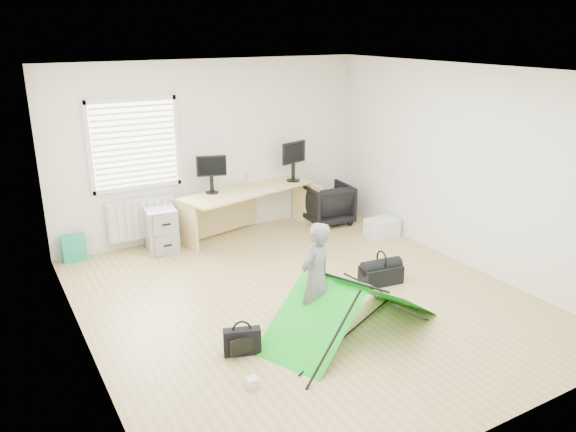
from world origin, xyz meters
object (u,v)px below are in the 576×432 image
desk (249,212)px  office_chair (327,204)px  storage_crate (382,227)px  monitor_left (211,179)px  thermos (246,180)px  filing_cabinet (161,229)px  laptop_bag (242,342)px  kite (351,308)px  monitor_right (293,167)px  duffel_bag (381,275)px  person (316,278)px

desk → office_chair: size_ratio=2.97×
desk → storage_crate: size_ratio=4.50×
monitor_left → office_chair: (1.96, -0.23, -0.63)m
office_chair → storage_crate: size_ratio=1.51×
desk → thermos: 0.51m
monitor_left → storage_crate: 2.77m
desk → thermos: size_ratio=9.15×
filing_cabinet → monitor_left: size_ratio=1.47×
thermos → laptop_bag: bearing=-116.7°
monitor_left → desk: bearing=9.3°
monitor_left → kite: size_ratio=0.23×
kite → laptop_bag: 1.21m
monitor_left → storage_crate: (2.37, -1.18, -0.82)m
monitor_right → duffel_bag: size_ratio=0.94×
person → desk: bearing=-123.2°
thermos → office_chair: bearing=-10.6°
monitor_left → office_chair: monitor_left is taller
filing_cabinet → desk: bearing=3.5°
person → storage_crate: (2.48, 1.93, -0.48)m
thermos → monitor_right: bearing=-2.1°
storage_crate → laptop_bag: bearing=-149.7°
filing_cabinet → thermos: (1.43, 0.04, 0.54)m
thermos → laptop_bag: (-1.60, -3.18, -0.73)m
office_chair → laptop_bag: bearing=50.4°
person → office_chair: bearing=-146.1°
laptop_bag → person: bearing=22.6°
filing_cabinet → monitor_right: size_ratio=1.31×
desk → laptop_bag: desk is taller
monitor_left → monitor_right: bearing=17.6°
office_chair → storage_crate: bearing=119.3°
kite → duffel_bag: (1.08, 0.83, -0.19)m
storage_crate → person: bearing=-142.1°
office_chair → person: bearing=60.1°
monitor_left → storage_crate: size_ratio=0.92×
laptop_bag → storage_crate: bearing=49.8°
monitor_left → storage_crate: monitor_left is taller
laptop_bag → duffel_bag: size_ratio=0.70×
thermos → monitor_left: bearing=-177.7°
filing_cabinet → person: size_ratio=0.53×
storage_crate → laptop_bag: (-3.38, -1.98, 0.00)m
desk → filing_cabinet: size_ratio=3.35×
person → kite: bearing=116.6°
monitor_left → thermos: (0.59, 0.02, -0.09)m
desk → office_chair: desk is taller
duffel_bag → monitor_right: bearing=93.2°
person → duffel_bag: 1.56m
desk → thermos: (0.01, 0.11, 0.49)m
desk → office_chair: 1.39m
filing_cabinet → laptop_bag: 3.15m
office_chair → laptop_bag: office_chair is taller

